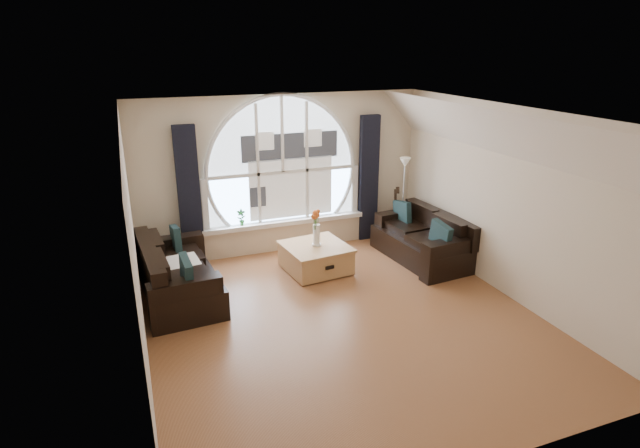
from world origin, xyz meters
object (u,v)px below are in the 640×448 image
(sofa_left, at_px, (179,272))
(potted_plant, at_px, (241,217))
(sofa_right, at_px, (422,237))
(floor_lamp, at_px, (403,202))
(guitar, at_px, (393,213))
(coffee_chest, at_px, (316,257))
(vase_flowers, at_px, (316,222))

(sofa_left, relative_size, potted_plant, 6.71)
(sofa_right, bearing_deg, floor_lamp, 81.74)
(guitar, bearing_deg, floor_lamp, -51.30)
(coffee_chest, bearing_deg, potted_plant, 125.57)
(sofa_right, bearing_deg, potted_plant, 150.42)
(guitar, relative_size, potted_plant, 3.79)
(sofa_right, bearing_deg, coffee_chest, 168.40)
(sofa_left, xyz_separation_m, floor_lamp, (4.02, 0.75, 0.40))
(sofa_left, distance_m, coffee_chest, 2.17)
(potted_plant, bearing_deg, guitar, -6.32)
(coffee_chest, xyz_separation_m, potted_plant, (-0.96, 1.05, 0.45))
(vase_flowers, xyz_separation_m, floor_lamp, (1.86, 0.55, -0.02))
(sofa_right, xyz_separation_m, potted_plant, (-2.79, 1.25, 0.29))
(sofa_right, height_order, floor_lamp, floor_lamp)
(coffee_chest, relative_size, floor_lamp, 0.60)
(sofa_left, distance_m, guitar, 4.07)
(sofa_left, relative_size, guitar, 1.77)
(sofa_left, distance_m, vase_flowers, 2.22)
(coffee_chest, distance_m, potted_plant, 1.49)
(sofa_left, xyz_separation_m, sofa_right, (3.99, -0.00, 0.00))
(sofa_right, xyz_separation_m, floor_lamp, (0.04, 0.75, 0.40))
(vase_flowers, bearing_deg, sofa_right, -6.34)
(sofa_right, xyz_separation_m, vase_flowers, (-1.82, 0.20, 0.42))
(sofa_left, bearing_deg, vase_flowers, 0.95)
(vase_flowers, bearing_deg, potted_plant, 132.78)
(vase_flowers, distance_m, floor_lamp, 1.94)
(sofa_right, distance_m, coffee_chest, 1.85)
(sofa_left, relative_size, floor_lamp, 1.17)
(sofa_right, height_order, potted_plant, potted_plant)
(floor_lamp, xyz_separation_m, potted_plant, (-2.83, 0.50, -0.11))
(coffee_chest, xyz_separation_m, guitar, (1.80, 0.75, 0.29))
(sofa_right, relative_size, guitar, 1.71)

